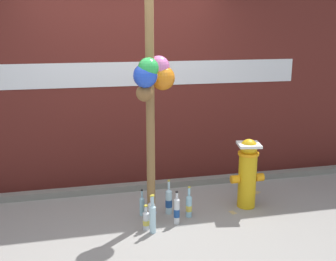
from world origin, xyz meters
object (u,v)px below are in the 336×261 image
object	(u,v)px
memorial_post	(152,62)
bottle_3	(177,211)
bottle_4	(153,217)
bottle_6	(169,201)
bottle_2	(142,205)
bottle_5	(151,212)
bottle_0	(146,220)
fire_hydrant	(248,172)
bottle_1	(189,205)

from	to	relation	value
memorial_post	bottle_3	xyz separation A→B (m)	(0.24, -0.11, -1.56)
memorial_post	bottle_4	xyz separation A→B (m)	(-0.05, -0.25, -1.53)
bottle_3	bottle_4	bearing A→B (deg)	-154.10
bottle_6	bottle_3	bearing A→B (deg)	-83.52
bottle_2	bottle_5	bearing A→B (deg)	-74.51
bottle_4	bottle_2	bearing A→B (deg)	95.71
bottle_0	bottle_4	size ratio (longest dim) A/B	0.66
bottle_6	bottle_5	bearing A→B (deg)	-138.77
bottle_0	bottle_6	distance (m)	0.45
fire_hydrant	bottle_3	distance (m)	0.97
bottle_4	bottle_5	distance (m)	0.19
bottle_5	bottle_6	distance (m)	0.31
fire_hydrant	bottle_1	distance (m)	0.79
bottle_0	bottle_1	bearing A→B (deg)	19.80
bottle_1	bottle_5	world-z (taller)	bottle_1
bottle_4	bottle_6	size ratio (longest dim) A/B	1.04
fire_hydrant	bottle_2	distance (m)	1.26
bottle_0	bottle_6	world-z (taller)	bottle_6
bottle_2	bottle_6	distance (m)	0.30
bottle_1	bottle_0	bearing A→B (deg)	-160.20
bottle_1	bottle_3	size ratio (longest dim) A/B	0.97
bottle_0	bottle_5	xyz separation A→B (m)	(0.08, 0.11, 0.03)
memorial_post	bottle_6	size ratio (longest dim) A/B	7.46
bottle_2	bottle_3	size ratio (longest dim) A/B	0.83
memorial_post	bottle_1	xyz separation A→B (m)	(0.41, 0.01, -1.57)
bottle_0	bottle_5	bearing A→B (deg)	53.89
fire_hydrant	bottle_6	size ratio (longest dim) A/B	2.05
fire_hydrant	bottle_5	bearing A→B (deg)	-170.88
bottle_4	bottle_6	distance (m)	0.47
bottle_0	bottle_4	xyz separation A→B (m)	(0.06, -0.08, 0.06)
fire_hydrant	bottle_0	size ratio (longest dim) A/B	3.01
memorial_post	bottle_3	distance (m)	1.58
fire_hydrant	bottle_2	xyz separation A→B (m)	(-1.22, 0.04, -0.31)
memorial_post	bottle_3	bearing A→B (deg)	-25.34
bottle_2	bottle_6	world-z (taller)	bottle_6
bottle_5	bottle_6	xyz separation A→B (m)	(0.24, 0.21, 0.01)
fire_hydrant	bottle_4	xyz separation A→B (m)	(-1.18, -0.37, -0.26)
fire_hydrant	bottle_0	world-z (taller)	fire_hydrant
bottle_0	bottle_4	world-z (taller)	bottle_4
bottle_4	bottle_6	world-z (taller)	bottle_4
bottle_2	bottle_5	xyz separation A→B (m)	(0.06, -0.23, 0.02)
bottle_0	bottle_6	xyz separation A→B (m)	(0.31, 0.31, 0.04)
bottle_0	bottle_3	size ratio (longest dim) A/B	0.74
fire_hydrant	bottle_6	distance (m)	0.97
fire_hydrant	bottle_5	world-z (taller)	fire_hydrant
bottle_1	bottle_3	world-z (taller)	bottle_3
bottle_1	bottle_3	distance (m)	0.21
bottle_2	bottle_6	bearing A→B (deg)	-3.85
fire_hydrant	bottle_0	xyz separation A→B (m)	(-1.24, -0.29, -0.32)
bottle_0	fire_hydrant	bearing A→B (deg)	13.31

